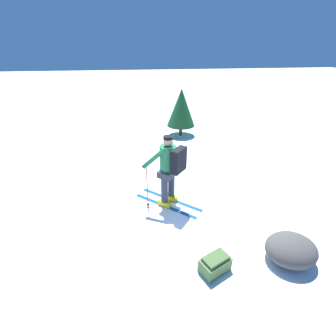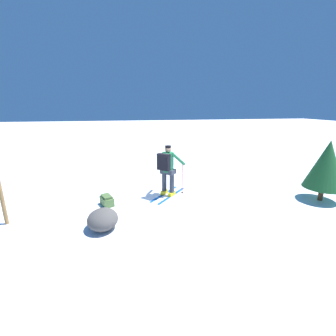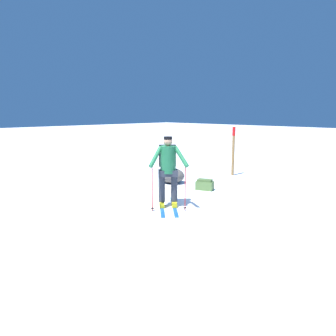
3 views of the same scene
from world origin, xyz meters
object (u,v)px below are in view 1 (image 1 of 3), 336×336
skier (169,167)px  dropped_backpack (215,264)px  rock_boulder (291,249)px  pine_tree (181,108)px

skier → dropped_backpack: skier is taller
dropped_backpack → rock_boulder: 1.31m
rock_boulder → pine_tree: bearing=93.8°
dropped_backpack → pine_tree: 6.57m
rock_boulder → pine_tree: pine_tree is taller
skier → pine_tree: 4.74m
skier → pine_tree: size_ratio=0.87×
skier → dropped_backpack: size_ratio=2.98×
rock_boulder → skier: bearing=132.2°
skier → rock_boulder: skier is taller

